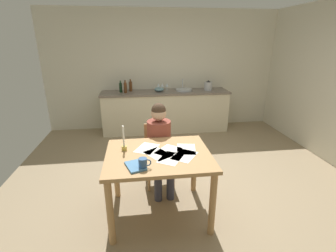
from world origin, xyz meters
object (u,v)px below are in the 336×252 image
(dining_table, at_px, (158,163))
(mixing_bowl, at_px, (159,89))
(chair_at_table, at_px, (158,151))
(wine_glass_by_kettle, at_px, (162,85))
(sink_unit, at_px, (184,90))
(bottle_oil, at_px, (121,87))
(wine_glass_back_left, at_px, (158,85))
(stovetop_kettle, at_px, (208,86))
(coffee_mug, at_px, (143,163))
(bottle_wine_red, at_px, (131,86))
(candlestick, at_px, (124,143))
(wine_glass_near_sink, at_px, (167,85))
(book_magazine, at_px, (135,166))
(person_seated, at_px, (160,142))
(bottle_vinegar, at_px, (125,88))

(dining_table, height_order, mixing_bowl, mixing_bowl)
(chair_at_table, distance_m, wine_glass_by_kettle, 2.34)
(sink_unit, bearing_deg, dining_table, -106.47)
(bottle_oil, height_order, wine_glass_back_left, bottle_oil)
(dining_table, relative_size, wine_glass_back_left, 7.47)
(dining_table, height_order, chair_at_table, chair_at_table)
(mixing_bowl, height_order, stovetop_kettle, stovetop_kettle)
(chair_at_table, height_order, coffee_mug, coffee_mug)
(coffee_mug, height_order, bottle_wine_red, bottle_wine_red)
(candlestick, bearing_deg, wine_glass_near_sink, 73.23)
(dining_table, relative_size, sink_unit, 3.20)
(chair_at_table, xyz_separation_m, mixing_bowl, (0.22, 2.10, 0.47))
(stovetop_kettle, bearing_deg, bottle_wine_red, 176.66)
(dining_table, relative_size, chair_at_table, 1.35)
(bottle_wine_red, distance_m, wine_glass_by_kettle, 0.70)
(book_magazine, relative_size, bottle_oil, 0.96)
(wine_glass_by_kettle, bearing_deg, wine_glass_near_sink, 0.00)
(bottle_oil, bearing_deg, person_seated, -74.94)
(bottle_oil, height_order, mixing_bowl, bottle_oil)
(dining_table, distance_m, wine_glass_back_left, 2.99)
(wine_glass_by_kettle, bearing_deg, bottle_wine_red, -175.89)
(sink_unit, xyz_separation_m, bottle_vinegar, (-1.27, -0.06, 0.09))
(wine_glass_by_kettle, bearing_deg, coffee_mug, -99.54)
(sink_unit, height_order, mixing_bowl, sink_unit)
(dining_table, xyz_separation_m, book_magazine, (-0.25, -0.27, 0.13))
(dining_table, distance_m, stovetop_kettle, 3.15)
(coffee_mug, xyz_separation_m, mixing_bowl, (0.46, 3.11, 0.11))
(book_magazine, height_order, wine_glass_by_kettle, wine_glass_by_kettle)
(person_seated, bearing_deg, stovetop_kettle, 59.84)
(wine_glass_near_sink, bearing_deg, mixing_bowl, -140.91)
(coffee_mug, xyz_separation_m, wine_glass_near_sink, (0.65, 3.26, 0.17))
(bottle_vinegar, distance_m, wine_glass_back_left, 0.75)
(book_magazine, bearing_deg, wine_glass_back_left, 62.40)
(person_seated, xyz_separation_m, bottle_wine_red, (-0.40, 2.35, 0.33))
(bottle_wine_red, bearing_deg, dining_table, -83.60)
(book_magazine, relative_size, wine_glass_near_sink, 1.54)
(dining_table, bearing_deg, candlestick, 159.65)
(stovetop_kettle, height_order, wine_glass_near_sink, stovetop_kettle)
(mixing_bowl, bearing_deg, chair_at_table, -96.04)
(dining_table, distance_m, sink_unit, 2.95)
(chair_at_table, relative_size, wine_glass_near_sink, 5.54)
(mixing_bowl, bearing_deg, bottle_vinegar, -175.93)
(dining_table, bearing_deg, bottle_wine_red, 96.40)
(dining_table, relative_size, person_seated, 0.96)
(sink_unit, relative_size, bottle_vinegar, 1.35)
(bottle_wine_red, xyz_separation_m, wine_glass_back_left, (0.61, 0.05, -0.00))
(bottle_oil, bearing_deg, candlestick, -86.54)
(bottle_oil, height_order, bottle_wine_red, bottle_wine_red)
(bottle_vinegar, bearing_deg, sink_unit, 2.76)
(person_seated, bearing_deg, mixing_bowl, 84.57)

